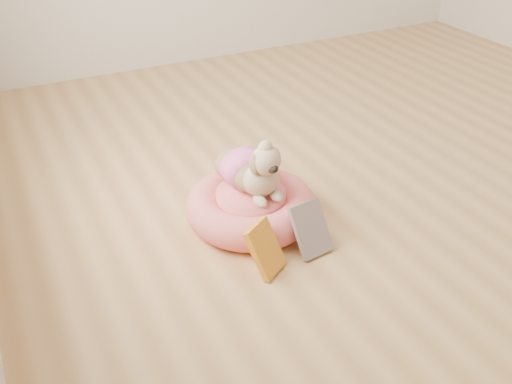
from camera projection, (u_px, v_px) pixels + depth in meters
name	position (u px, v px, depth m)	size (l,w,h in m)	color
floor	(436.00, 189.00, 2.76)	(4.50, 4.50, 0.00)	#B8854C
pet_bed	(251.00, 206.00, 2.51)	(0.58, 0.58, 0.15)	#FF6368
dog	(252.00, 160.00, 2.41)	(0.27, 0.39, 0.28)	brown
book_yellow	(265.00, 249.00, 2.20)	(0.14, 0.03, 0.21)	gold
book_white	(311.00, 229.00, 2.31)	(0.15, 0.02, 0.22)	silver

